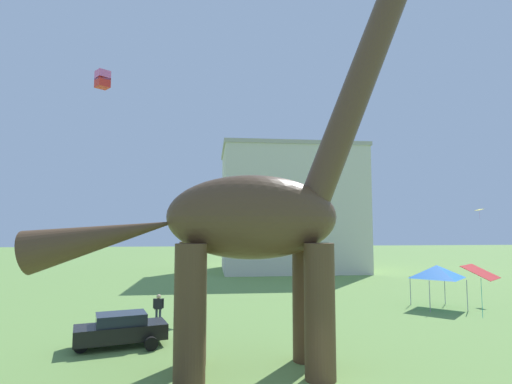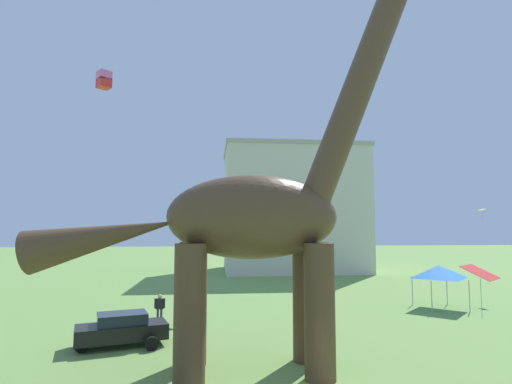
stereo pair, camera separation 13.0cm
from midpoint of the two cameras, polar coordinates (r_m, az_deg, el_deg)
name	(u,v)px [view 2 (the right image)]	position (r m, az deg, el deg)	size (l,w,h in m)	color
dinosaur_sculpture	(251,217)	(16.57, -0.49, -3.50)	(16.05, 3.40, 16.78)	#513823
parked_sedan_left	(122,329)	(21.65, -18.02, -17.67)	(4.53, 2.91, 1.55)	black
person_watching_child	(160,306)	(25.90, -13.12, -15.16)	(0.63, 0.28, 1.70)	#2D3347
festival_canopy_tent	(439,272)	(32.41, 24.22, -10.08)	(3.15, 3.15, 3.00)	#B2B2B7
kite_drifting	(104,80)	(28.10, -20.28, 14.44)	(1.04, 1.04, 1.06)	pink
kite_near_high	(237,229)	(28.03, -2.52, -5.22)	(1.93, 2.29, 0.67)	yellow
kite_far_right	(482,210)	(39.87, 29.03, -2.18)	(0.51, 0.68, 0.83)	yellow
kite_mid_center	(480,273)	(12.96, 29.00, -9.80)	(1.30, 1.26, 1.41)	red
background_building_block	(292,209)	(55.71, 5.14, -2.40)	(18.39, 12.98, 16.42)	beige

